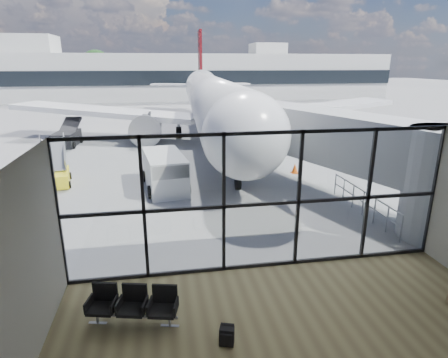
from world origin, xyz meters
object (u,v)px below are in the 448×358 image
object	(u,v)px
service_van	(165,171)
mobile_stairs	(55,176)
backpack	(227,336)
belt_loader	(67,137)
seating_row	(134,303)
airliner	(212,100)

from	to	relation	value
service_van	mobile_stairs	distance (m)	6.23
backpack	belt_loader	size ratio (longest dim) A/B	0.12
seating_row	service_van	size ratio (longest dim) A/B	0.51
backpack	mobile_stairs	size ratio (longest dim) A/B	0.16
service_van	belt_loader	size ratio (longest dim) A/B	1.01
seating_row	service_van	xyz separation A→B (m)	(1.05, 10.76, 0.39)
backpack	belt_loader	distance (m)	25.86
service_van	mobile_stairs	size ratio (longest dim) A/B	1.43
airliner	service_van	size ratio (longest dim) A/B	9.10
service_van	mobile_stairs	bearing A→B (deg)	156.22
backpack	mobile_stairs	bearing A→B (deg)	134.90
service_van	belt_loader	xyz separation A→B (m)	(-7.55, 12.35, -0.28)
service_van	mobile_stairs	world-z (taller)	mobile_stairs
service_van	airliner	bearing A→B (deg)	65.43
backpack	service_van	xyz separation A→B (m)	(-1.15, 11.99, 0.71)
backpack	service_van	bearing A→B (deg)	113.06
backpack	mobile_stairs	xyz separation A→B (m)	(-7.10, 13.76, 0.25)
backpack	airliner	bearing A→B (deg)	100.21
belt_loader	mobile_stairs	bearing A→B (deg)	-77.62
seating_row	service_van	world-z (taller)	service_van
seating_row	airliner	size ratio (longest dim) A/B	0.06
mobile_stairs	belt_loader	bearing A→B (deg)	87.94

